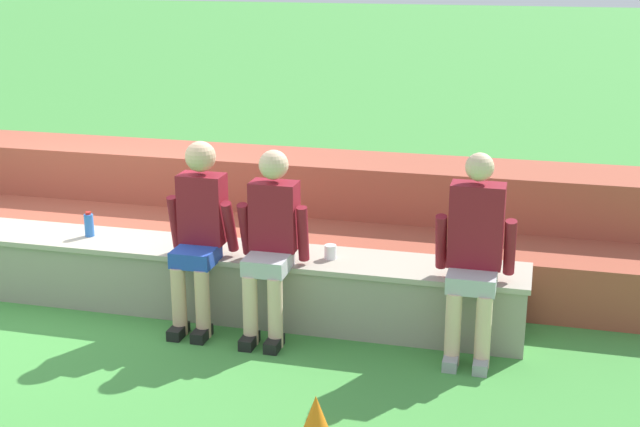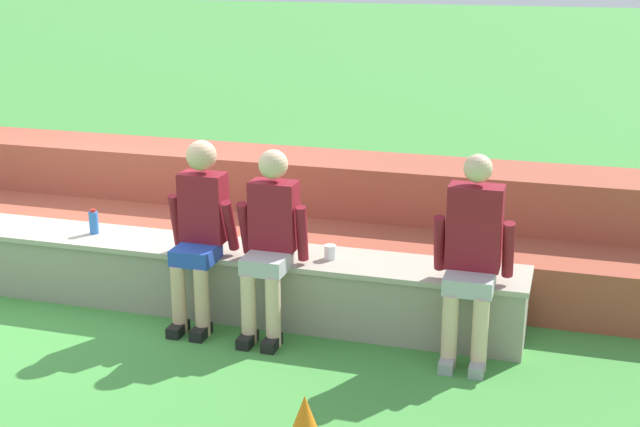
{
  "view_description": "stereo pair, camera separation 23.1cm",
  "coord_description": "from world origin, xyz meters",
  "views": [
    {
      "loc": [
        3.79,
        -5.69,
        2.76
      ],
      "look_at": [
        2.25,
        0.26,
        0.88
      ],
      "focal_mm": 48.62,
      "sensor_mm": 36.0,
      "label": 1
    },
    {
      "loc": [
        4.02,
        -5.63,
        2.76
      ],
      "look_at": [
        2.25,
        0.26,
        0.88
      ],
      "focal_mm": 48.62,
      "sensor_mm": 36.0,
      "label": 2
    }
  ],
  "objects": [
    {
      "name": "stone_seating_wall",
      "position": [
        0.0,
        0.26,
        0.28
      ],
      "size": [
        7.62,
        0.56,
        0.53
      ],
      "color": "gray",
      "rests_on": "ground"
    },
    {
      "name": "sports_cone",
      "position": [
        2.66,
        -1.4,
        0.15
      ],
      "size": [
        0.22,
        0.22,
        0.31
      ],
      "primitive_type": "cone",
      "color": "orange",
      "rests_on": "ground"
    },
    {
      "name": "person_left_of_center",
      "position": [
        1.95,
        -0.01,
        0.75
      ],
      "size": [
        0.52,
        0.57,
        1.38
      ],
      "color": "beige",
      "rests_on": "ground"
    },
    {
      "name": "person_far_left",
      "position": [
        1.39,
        0.0,
        0.77
      ],
      "size": [
        0.52,
        0.56,
        1.41
      ],
      "color": "#DBAD89",
      "rests_on": "ground"
    },
    {
      "name": "ground_plane",
      "position": [
        0.0,
        0.0,
        0.0
      ],
      "size": [
        80.0,
        80.0,
        0.0
      ],
      "primitive_type": "plane",
      "color": "#428E3D"
    },
    {
      "name": "plastic_cup_right_end",
      "position": [
        2.33,
        0.25,
        0.59
      ],
      "size": [
        0.09,
        0.09,
        0.11
      ],
      "primitive_type": "cylinder",
      "color": "white",
      "rests_on": "stone_seating_wall"
    },
    {
      "name": "brick_bleachers",
      "position": [
        0.0,
        1.52,
        0.39
      ],
      "size": [
        9.94,
        1.49,
        0.94
      ],
      "color": "#A14A36",
      "rests_on": "ground"
    },
    {
      "name": "person_center",
      "position": [
        3.41,
        0.01,
        0.78
      ],
      "size": [
        0.55,
        0.53,
        1.45
      ],
      "color": "beige",
      "rests_on": "ground"
    },
    {
      "name": "water_bottle_mid_right",
      "position": [
        0.32,
        0.28,
        0.63
      ],
      "size": [
        0.07,
        0.07,
        0.21
      ],
      "color": "blue",
      "rests_on": "stone_seating_wall"
    }
  ]
}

